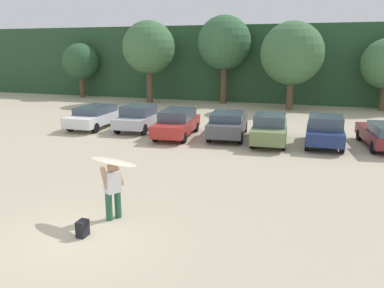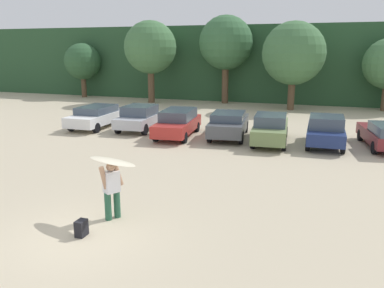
{
  "view_description": "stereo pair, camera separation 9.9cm",
  "coord_description": "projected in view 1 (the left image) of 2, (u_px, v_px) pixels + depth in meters",
  "views": [
    {
      "loc": [
        5.99,
        -8.26,
        4.94
      ],
      "look_at": [
        1.02,
        6.55,
        1.17
      ],
      "focal_mm": 36.97,
      "sensor_mm": 36.0,
      "label": 1
    },
    {
      "loc": [
        6.08,
        -8.23,
        4.94
      ],
      "look_at": [
        1.02,
        6.55,
        1.17
      ],
      "focal_mm": 36.97,
      "sensor_mm": 36.0,
      "label": 2
    }
  ],
  "objects": [
    {
      "name": "hillside_ridge",
      "position": [
        267.0,
        62.0,
        41.79
      ],
      "size": [
        108.0,
        12.0,
        7.12
      ],
      "primitive_type": "cube",
      "color": "#284C2D",
      "rests_on": "ground_plane"
    },
    {
      "name": "parked_car_silver",
      "position": [
        139.0,
        117.0,
        24.51
      ],
      "size": [
        2.11,
        4.01,
        1.54
      ],
      "rotation": [
        0.0,
        0.0,
        1.63
      ],
      "color": "silver",
      "rests_on": "ground_plane"
    },
    {
      "name": "parked_car_dark_gray",
      "position": [
        228.0,
        124.0,
        22.49
      ],
      "size": [
        2.4,
        4.84,
        1.48
      ],
      "rotation": [
        0.0,
        0.0,
        1.69
      ],
      "color": "#4C4F54",
      "rests_on": "ground_plane"
    },
    {
      "name": "tree_center_left",
      "position": [
        224.0,
        43.0,
        35.71
      ],
      "size": [
        4.86,
        4.86,
        7.93
      ],
      "color": "brown",
      "rests_on": "ground_plane"
    },
    {
      "name": "tree_far_right",
      "position": [
        81.0,
        62.0,
        40.61
      ],
      "size": [
        3.69,
        3.69,
        5.53
      ],
      "color": "brown",
      "rests_on": "ground_plane"
    },
    {
      "name": "backpack_dropped",
      "position": [
        83.0,
        228.0,
        10.65
      ],
      "size": [
        0.24,
        0.34,
        0.45
      ],
      "color": "black",
      "rests_on": "ground_plane"
    },
    {
      "name": "ground_plane",
      "position": [
        79.0,
        238.0,
        10.62
      ],
      "size": [
        120.0,
        120.0,
        0.0
      ],
      "primitive_type": "plane",
      "color": "#C1B293"
    },
    {
      "name": "tree_right",
      "position": [
        149.0,
        48.0,
        36.18
      ],
      "size": [
        4.81,
        4.81,
        7.49
      ],
      "color": "brown",
      "rests_on": "ground_plane"
    },
    {
      "name": "parked_car_red",
      "position": [
        177.0,
        122.0,
        22.79
      ],
      "size": [
        2.23,
        4.82,
        1.54
      ],
      "rotation": [
        0.0,
        0.0,
        1.67
      ],
      "color": "#B72D28",
      "rests_on": "ground_plane"
    },
    {
      "name": "surfboard_cream",
      "position": [
        113.0,
        162.0,
        11.36
      ],
      "size": [
        1.87,
        1.0,
        0.07
      ],
      "rotation": [
        0.0,
        0.0,
        2.85
      ],
      "color": "beige"
    },
    {
      "name": "person_adult",
      "position": [
        113.0,
        187.0,
        11.59
      ],
      "size": [
        0.52,
        0.73,
        1.75
      ],
      "rotation": [
        0.0,
        0.0,
        2.6
      ],
      "color": "#26593F",
      "rests_on": "ground_plane"
    },
    {
      "name": "parked_car_white",
      "position": [
        96.0,
        116.0,
        25.36
      ],
      "size": [
        2.05,
        4.74,
        1.38
      ],
      "rotation": [
        0.0,
        0.0,
        1.6
      ],
      "color": "white",
      "rests_on": "ground_plane"
    },
    {
      "name": "parked_car_olive_green",
      "position": [
        270.0,
        128.0,
        21.17
      ],
      "size": [
        2.1,
        4.87,
        1.59
      ],
      "rotation": [
        0.0,
        0.0,
        1.65
      ],
      "color": "#6B7F4C",
      "rests_on": "ground_plane"
    },
    {
      "name": "tree_center_right",
      "position": [
        292.0,
        53.0,
        31.95
      ],
      "size": [
        5.1,
        5.1,
        7.15
      ],
      "color": "brown",
      "rests_on": "ground_plane"
    },
    {
      "name": "parked_car_navy",
      "position": [
        325.0,
        130.0,
        20.49
      ],
      "size": [
        1.92,
        4.08,
        1.6
      ],
      "rotation": [
        0.0,
        0.0,
        1.59
      ],
      "color": "navy",
      "rests_on": "ground_plane"
    }
  ]
}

